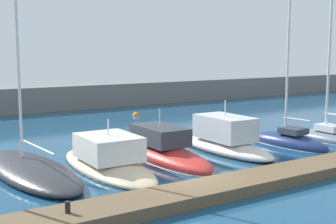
{
  "coord_description": "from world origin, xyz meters",
  "views": [
    {
      "loc": [
        -12.39,
        -17.27,
        6.46
      ],
      "look_at": [
        2.61,
        5.94,
        2.72
      ],
      "focal_mm": 48.68,
      "sensor_mm": 36.0,
      "label": 1
    }
  ],
  "objects_px": {
    "motorboat_red_fifth": "(164,151)",
    "motorboat_ivory_sixth": "(224,140)",
    "motorboat_sand_fourth": "(107,161)",
    "dock_bollard": "(68,207)",
    "sailboat_navy_seventh": "(289,141)",
    "sailboat_slate_eighth": "(330,137)",
    "sailboat_charcoal_third": "(31,168)",
    "mooring_buoy_orange": "(136,116)"
  },
  "relations": [
    {
      "from": "motorboat_red_fifth",
      "to": "motorboat_ivory_sixth",
      "type": "relative_size",
      "value": 0.98
    },
    {
      "from": "motorboat_red_fifth",
      "to": "motorboat_sand_fourth",
      "type": "bearing_deg",
      "value": 91.95
    },
    {
      "from": "motorboat_sand_fourth",
      "to": "dock_bollard",
      "type": "xyz_separation_m",
      "value": [
        -4.79,
        -6.78,
        0.31
      ]
    },
    {
      "from": "sailboat_navy_seventh",
      "to": "sailboat_slate_eighth",
      "type": "relative_size",
      "value": 0.9
    },
    {
      "from": "motorboat_red_fifth",
      "to": "motorboat_ivory_sixth",
      "type": "height_order",
      "value": "motorboat_ivory_sixth"
    },
    {
      "from": "motorboat_sand_fourth",
      "to": "motorboat_red_fifth",
      "type": "distance_m",
      "value": 3.78
    },
    {
      "from": "sailboat_charcoal_third",
      "to": "sailboat_slate_eighth",
      "type": "relative_size",
      "value": 1.95
    },
    {
      "from": "motorboat_red_fifth",
      "to": "motorboat_ivory_sixth",
      "type": "distance_m",
      "value": 4.58
    },
    {
      "from": "motorboat_sand_fourth",
      "to": "sailboat_slate_eighth",
      "type": "height_order",
      "value": "sailboat_slate_eighth"
    },
    {
      "from": "sailboat_slate_eighth",
      "to": "dock_bollard",
      "type": "xyz_separation_m",
      "value": [
        -21.56,
        -5.13,
        0.42
      ]
    },
    {
      "from": "sailboat_charcoal_third",
      "to": "motorboat_ivory_sixth",
      "type": "relative_size",
      "value": 2.53
    },
    {
      "from": "motorboat_red_fifth",
      "to": "dock_bollard",
      "type": "bearing_deg",
      "value": 129.28
    },
    {
      "from": "sailboat_charcoal_third",
      "to": "dock_bollard",
      "type": "bearing_deg",
      "value": 169.71
    },
    {
      "from": "motorboat_ivory_sixth",
      "to": "mooring_buoy_orange",
      "type": "xyz_separation_m",
      "value": [
        2.94,
        17.04,
        -0.69
      ]
    },
    {
      "from": "mooring_buoy_orange",
      "to": "dock_bollard",
      "type": "bearing_deg",
      "value": -123.92
    },
    {
      "from": "mooring_buoy_orange",
      "to": "motorboat_ivory_sixth",
      "type": "bearing_deg",
      "value": -99.79
    },
    {
      "from": "sailboat_charcoal_third",
      "to": "sailboat_navy_seventh",
      "type": "xyz_separation_m",
      "value": [
        16.89,
        -2.23,
        -0.05
      ]
    },
    {
      "from": "motorboat_sand_fourth",
      "to": "sailboat_navy_seventh",
      "type": "bearing_deg",
      "value": -94.49
    },
    {
      "from": "motorboat_sand_fourth",
      "to": "sailboat_navy_seventh",
      "type": "distance_m",
      "value": 13.04
    },
    {
      "from": "sailboat_charcoal_third",
      "to": "sailboat_slate_eighth",
      "type": "bearing_deg",
      "value": -101.08
    },
    {
      "from": "sailboat_charcoal_third",
      "to": "motorboat_red_fifth",
      "type": "height_order",
      "value": "sailboat_charcoal_third"
    },
    {
      "from": "motorboat_ivory_sixth",
      "to": "sailboat_navy_seventh",
      "type": "bearing_deg",
      "value": -105.87
    },
    {
      "from": "dock_bollard",
      "to": "sailboat_charcoal_third",
      "type": "bearing_deg",
      "value": 83.58
    },
    {
      "from": "motorboat_ivory_sixth",
      "to": "dock_bollard",
      "type": "relative_size",
      "value": 19.99
    },
    {
      "from": "motorboat_sand_fourth",
      "to": "mooring_buoy_orange",
      "type": "xyz_separation_m",
      "value": [
        11.3,
        17.15,
        -0.44
      ]
    },
    {
      "from": "motorboat_red_fifth",
      "to": "sailboat_navy_seventh",
      "type": "distance_m",
      "value": 9.3
    },
    {
      "from": "sailboat_slate_eighth",
      "to": "mooring_buoy_orange",
      "type": "xyz_separation_m",
      "value": [
        -5.47,
        18.8,
        -0.32
      ]
    },
    {
      "from": "sailboat_navy_seventh",
      "to": "dock_bollard",
      "type": "height_order",
      "value": "sailboat_navy_seventh"
    },
    {
      "from": "dock_bollard",
      "to": "motorboat_red_fifth",
      "type": "bearing_deg",
      "value": 38.69
    },
    {
      "from": "sailboat_navy_seventh",
      "to": "mooring_buoy_orange",
      "type": "xyz_separation_m",
      "value": [
        -1.68,
        18.41,
        -0.32
      ]
    },
    {
      "from": "motorboat_ivory_sixth",
      "to": "dock_bollard",
      "type": "xyz_separation_m",
      "value": [
        -13.15,
        -6.89,
        0.06
      ]
    },
    {
      "from": "motorboat_sand_fourth",
      "to": "sailboat_charcoal_third",
      "type": "bearing_deg",
      "value": 77.1
    },
    {
      "from": "motorboat_red_fifth",
      "to": "sailboat_navy_seventh",
      "type": "bearing_deg",
      "value": -97.76
    },
    {
      "from": "dock_bollard",
      "to": "motorboat_ivory_sixth",
      "type": "bearing_deg",
      "value": 27.66
    },
    {
      "from": "motorboat_red_fifth",
      "to": "sailboat_navy_seventh",
      "type": "relative_size",
      "value": 0.84
    },
    {
      "from": "motorboat_red_fifth",
      "to": "motorboat_ivory_sixth",
      "type": "bearing_deg",
      "value": -89.09
    },
    {
      "from": "sailboat_charcoal_third",
      "to": "motorboat_red_fifth",
      "type": "bearing_deg",
      "value": -100.41
    },
    {
      "from": "sailboat_slate_eighth",
      "to": "motorboat_ivory_sixth",
      "type": "bearing_deg",
      "value": 79.18
    },
    {
      "from": "sailboat_slate_eighth",
      "to": "sailboat_navy_seventh",
      "type": "bearing_deg",
      "value": 85.17
    },
    {
      "from": "motorboat_red_fifth",
      "to": "mooring_buoy_orange",
      "type": "distance_m",
      "value": 18.65
    },
    {
      "from": "sailboat_charcoal_third",
      "to": "motorboat_sand_fourth",
      "type": "bearing_deg",
      "value": -107.82
    },
    {
      "from": "motorboat_red_fifth",
      "to": "sailboat_slate_eighth",
      "type": "distance_m",
      "value": 13.1
    }
  ]
}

